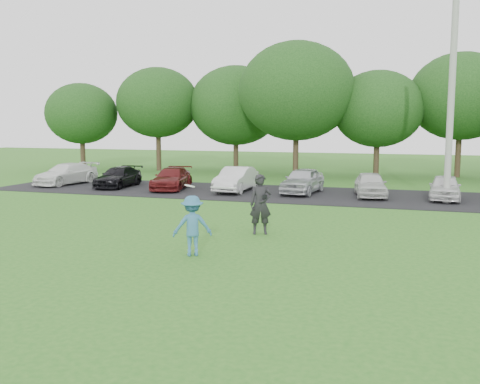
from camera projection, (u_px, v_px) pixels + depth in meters
name	position (u px, v px, depth m)	size (l,w,h in m)	color
ground	(199.00, 258.00, 13.78)	(100.00, 100.00, 0.00)	#29691E
parking_lot	(299.00, 194.00, 26.06)	(32.00, 6.50, 0.03)	black
utility_pole	(452.00, 93.00, 22.59)	(0.28, 0.28, 9.47)	#A1A29D
frisbee_player	(192.00, 226.00, 14.01)	(1.18, 0.98, 1.94)	teal
camera_bystander	(261.00, 204.00, 16.72)	(0.80, 0.66, 1.89)	black
parked_cars	(281.00, 181.00, 26.37)	(28.70, 4.40, 1.26)	white
tree_row	(354.00, 100.00, 34.19)	(42.39, 9.85, 8.64)	#38281C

